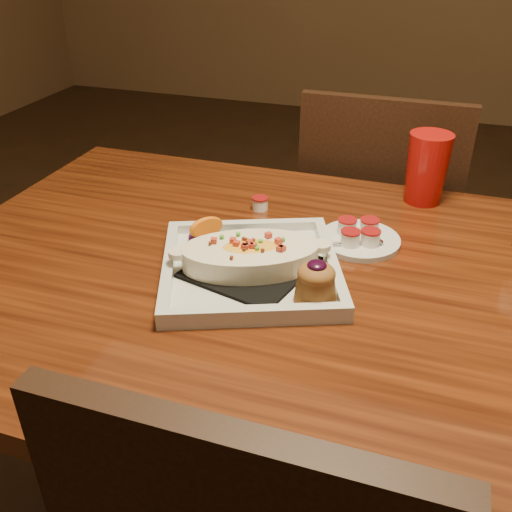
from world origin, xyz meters
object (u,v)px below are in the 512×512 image
(chair_far, at_px, (376,237))
(plate, at_px, (255,263))
(saucer, at_px, (359,237))
(table, at_px, (334,328))
(red_tumbler, at_px, (427,168))

(chair_far, bearing_deg, plate, 77.92)
(plate, height_order, saucer, plate)
(table, xyz_separation_m, red_tumbler, (0.11, 0.38, 0.17))
(saucer, relative_size, red_tumbler, 1.02)
(chair_far, height_order, saucer, chair_far)
(table, xyz_separation_m, saucer, (0.01, 0.15, 0.11))
(saucer, xyz_separation_m, red_tumbler, (0.10, 0.23, 0.06))
(saucer, distance_m, red_tumbler, 0.26)
(plate, height_order, red_tumbler, red_tumbler)
(chair_far, relative_size, saucer, 6.06)
(table, bearing_deg, plate, -170.19)
(plate, bearing_deg, chair_far, 56.11)
(table, bearing_deg, saucer, 86.34)
(chair_far, relative_size, red_tumbler, 6.16)
(table, distance_m, chair_far, 0.65)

